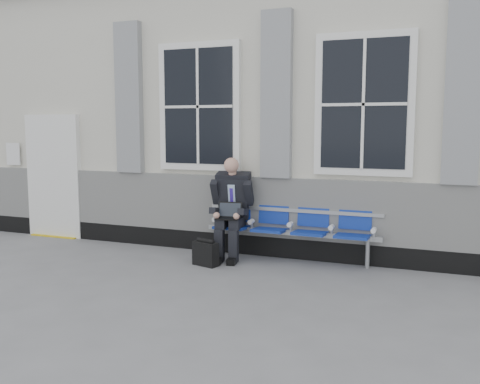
% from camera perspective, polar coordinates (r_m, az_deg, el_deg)
% --- Properties ---
extents(ground, '(70.00, 70.00, 0.00)m').
position_cam_1_polar(ground, '(6.54, 7.49, -10.45)').
color(ground, slate).
rests_on(ground, ground).
extents(station_building, '(14.40, 4.40, 4.49)m').
position_cam_1_polar(station_building, '(9.65, 12.70, 8.48)').
color(station_building, beige).
rests_on(station_building, ground).
extents(bench, '(2.60, 0.47, 0.91)m').
position_cam_1_polar(bench, '(7.80, 5.51, -3.35)').
color(bench, '#9EA0A3').
rests_on(bench, ground).
extents(businessman, '(0.65, 0.87, 1.50)m').
position_cam_1_polar(businessman, '(7.92, -0.90, -1.34)').
color(businessman, black).
rests_on(businessman, ground).
extents(briefcase, '(0.41, 0.26, 0.39)m').
position_cam_1_polar(briefcase, '(7.58, -3.70, -6.53)').
color(briefcase, black).
rests_on(briefcase, ground).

